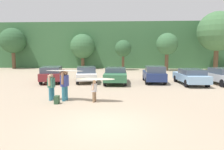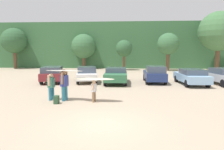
{
  "view_description": "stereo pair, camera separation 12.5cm",
  "coord_description": "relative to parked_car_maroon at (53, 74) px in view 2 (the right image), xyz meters",
  "views": [
    {
      "loc": [
        0.8,
        -8.15,
        2.94
      ],
      "look_at": [
        -0.14,
        6.72,
        1.22
      ],
      "focal_mm": 33.98,
      "sensor_mm": 36.0,
      "label": 1
    },
    {
      "loc": [
        0.93,
        -8.14,
        2.94
      ],
      "look_at": [
        -0.14,
        6.72,
        1.22
      ],
      "focal_mm": 33.98,
      "sensor_mm": 36.0,
      "label": 2
    }
  ],
  "objects": [
    {
      "name": "tree_far_left",
      "position": [
        -0.18,
        15.08,
        2.83
      ],
      "size": [
        3.95,
        3.95,
        5.63
      ],
      "color": "brown",
      "rests_on": "ground_plane"
    },
    {
      "name": "parked_car_sky_blue",
      "position": [
        12.48,
        -0.59,
        -0.06
      ],
      "size": [
        2.13,
        4.57,
        1.37
      ],
      "rotation": [
        0.0,
        0.0,
        1.63
      ],
      "color": "#84ADD1",
      "rests_on": "ground_plane"
    },
    {
      "name": "person_adult",
      "position": [
        3.24,
        -7.14,
        0.21
      ],
      "size": [
        0.42,
        0.7,
        1.78
      ],
      "rotation": [
        0.0,
        0.0,
        2.92
      ],
      "color": "teal",
      "rests_on": "ground_plane"
    },
    {
      "name": "parked_car_silver",
      "position": [
        15.29,
        -0.38,
        -0.03
      ],
      "size": [
        2.41,
        4.29,
        1.43
      ],
      "rotation": [
        0.0,
        0.0,
        1.71
      ],
      "color": "silver",
      "rests_on": "ground_plane"
    },
    {
      "name": "surfboard_cream",
      "position": [
        5.04,
        -7.34,
        0.54
      ],
      "size": [
        2.42,
        0.81,
        0.11
      ],
      "rotation": [
        0.0,
        0.0,
        3.08
      ],
      "color": "beige"
    },
    {
      "name": "parked_car_navy",
      "position": [
        9.44,
        0.32,
        -0.01
      ],
      "size": [
        1.81,
        3.93,
        1.57
      ],
      "rotation": [
        0.0,
        0.0,
        1.57
      ],
      "color": "navy",
      "rests_on": "ground_plane"
    },
    {
      "name": "ground_plane",
      "position": [
        6.0,
        -11.07,
        -0.79
      ],
      "size": [
        120.0,
        120.0,
        0.0
      ],
      "primitive_type": "plane",
      "color": "tan"
    },
    {
      "name": "tree_ridge_back",
      "position": [
        -11.52,
        14.47,
        3.73
      ],
      "size": [
        4.06,
        4.06,
        6.59
      ],
      "color": "brown",
      "rests_on": "ground_plane"
    },
    {
      "name": "tree_center",
      "position": [
        6.44,
        12.88,
        2.44
      ],
      "size": [
        2.5,
        2.5,
        4.53
      ],
      "color": "brown",
      "rests_on": "ground_plane"
    },
    {
      "name": "person_companion",
      "position": [
        2.42,
        -7.07,
        0.1
      ],
      "size": [
        0.37,
        0.68,
        1.59
      ],
      "rotation": [
        0.0,
        0.0,
        2.92
      ],
      "color": "teal",
      "rests_on": "ground_plane"
    },
    {
      "name": "backpack_dropped",
      "position": [
        3.01,
        -7.92,
        -0.57
      ],
      "size": [
        0.24,
        0.34,
        0.45
      ],
      "color": "#2D4C33",
      "rests_on": "ground_plane"
    },
    {
      "name": "parked_car_maroon",
      "position": [
        0.0,
        0.0,
        0.0
      ],
      "size": [
        2.58,
        4.63,
        1.49
      ],
      "rotation": [
        0.0,
        0.0,
        1.76
      ],
      "color": "maroon",
      "rests_on": "ground_plane"
    },
    {
      "name": "person_child",
      "position": [
        5.03,
        -7.37,
        -0.08
      ],
      "size": [
        0.29,
        0.61,
        1.26
      ],
      "rotation": [
        0.0,
        0.0,
        2.92
      ],
      "color": "#8C6B4C",
      "rests_on": "ground_plane"
    },
    {
      "name": "parked_car_forest_green",
      "position": [
        5.92,
        -0.18,
        -0.04
      ],
      "size": [
        2.02,
        4.63,
        1.4
      ],
      "rotation": [
        0.0,
        0.0,
        1.59
      ],
      "color": "#2D6642",
      "rests_on": "ground_plane"
    },
    {
      "name": "hillside_ridge",
      "position": [
        6.0,
        21.86,
        3.04
      ],
      "size": [
        108.0,
        12.0,
        7.67
      ],
      "primitive_type": "cube",
      "color": "#38663D",
      "rests_on": "ground_plane"
    },
    {
      "name": "tree_right",
      "position": [
        12.84,
        12.35,
        3.07
      ],
      "size": [
        3.16,
        3.16,
        5.5
      ],
      "color": "brown",
      "rests_on": "ground_plane"
    },
    {
      "name": "tree_center_left",
      "position": [
        19.84,
        12.27,
        4.85
      ],
      "size": [
        5.61,
        5.61,
        8.47
      ],
      "color": "brown",
      "rests_on": "ground_plane"
    },
    {
      "name": "parked_car_white",
      "position": [
        3.17,
        0.23,
        -0.02
      ],
      "size": [
        2.45,
        4.16,
        1.46
      ],
      "rotation": [
        0.0,
        0.0,
        1.75
      ],
      "color": "white",
      "rests_on": "ground_plane"
    },
    {
      "name": "surfboard_white",
      "position": [
        3.26,
        -7.13,
        0.98
      ],
      "size": [
        2.33,
        0.89,
        0.13
      ],
      "rotation": [
        0.0,
        0.0,
        3.03
      ],
      "color": "white"
    }
  ]
}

